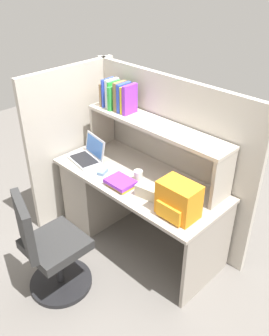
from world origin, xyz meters
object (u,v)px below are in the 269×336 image
(backpack, at_px, (178,200))
(tissue_box, at_px, (150,191))
(computer_mouse, at_px, (103,172))
(paper_cup, at_px, (138,176))
(office_chair, at_px, (49,252))
(laptop, at_px, (89,155))

(backpack, height_order, tissue_box, backpack)
(computer_mouse, bearing_deg, paper_cup, 3.43)
(backpack, relative_size, tissue_box, 1.36)
(tissue_box, height_order, office_chair, office_chair)
(computer_mouse, distance_m, tissue_box, 0.54)
(office_chair, bearing_deg, backpack, -114.74)
(computer_mouse, xyz_separation_m, paper_cup, (0.31, 0.14, 0.03))
(paper_cup, bearing_deg, computer_mouse, -155.89)
(laptop, bearing_deg, tissue_box, -1.98)
(laptop, distance_m, computer_mouse, 0.29)
(backpack, relative_size, computer_mouse, 2.88)
(laptop, xyz_separation_m, backpack, (1.12, -0.06, 0.08))
(office_chair, bearing_deg, computer_mouse, -59.06)
(paper_cup, bearing_deg, tissue_box, -23.21)
(office_chair, bearing_deg, paper_cup, -81.45)
(backpack, distance_m, computer_mouse, 0.85)
(laptop, bearing_deg, computer_mouse, -13.75)
(computer_mouse, height_order, paper_cup, paper_cup)
(office_chair, bearing_deg, laptop, -42.73)
(laptop, relative_size, backpack, 1.16)
(paper_cup, bearing_deg, laptop, -173.23)
(backpack, bearing_deg, paper_cup, 166.74)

